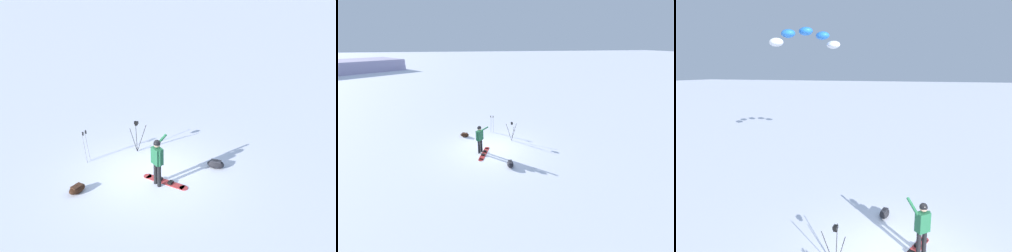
{
  "view_description": "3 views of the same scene",
  "coord_description": "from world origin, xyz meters",
  "views": [
    {
      "loc": [
        10.83,
        2.45,
        7.0
      ],
      "look_at": [
        -0.81,
        0.49,
        1.62
      ],
      "focal_mm": 37.63,
      "sensor_mm": 36.0,
      "label": 1
    },
    {
      "loc": [
        1.4,
        12.18,
        6.37
      ],
      "look_at": [
        -0.91,
        0.61,
        1.73
      ],
      "focal_mm": 22.87,
      "sensor_mm": 36.0,
      "label": 2
    },
    {
      "loc": [
        0.82,
        -7.49,
        5.53
      ],
      "look_at": [
        -2.52,
        2.54,
        3.44
      ],
      "focal_mm": 29.74,
      "sensor_mm": 36.0,
      "label": 3
    }
  ],
  "objects": [
    {
      "name": "gear_bag_large",
      "position": [
        1.56,
        -2.23,
        0.15
      ],
      "size": [
        0.73,
        0.61,
        0.28
      ],
      "color": "black",
      "rests_on": "ground_plane"
    },
    {
      "name": "camera_tripod",
      "position": [
        -1.62,
        -0.93,
        0.96
      ],
      "size": [
        0.74,
        0.59,
        1.34
      ],
      "color": "#262628",
      "rests_on": "ground_plane"
    },
    {
      "name": "gear_bag_small",
      "position": [
        -0.81,
        2.32,
        0.18
      ],
      "size": [
        0.42,
        0.68,
        0.33
      ],
      "color": "black",
      "rests_on": "ground_plane"
    },
    {
      "name": "snowboard",
      "position": [
        0.45,
        0.6,
        0.02
      ],
      "size": [
        0.83,
        1.69,
        0.1
      ],
      "color": "#B23333",
      "rests_on": "ground_plane"
    },
    {
      "name": "snowboarder",
      "position": [
        0.65,
        0.37,
        1.08
      ],
      "size": [
        0.77,
        0.51,
        1.78
      ],
      "color": "black",
      "rests_on": "ground_plane"
    },
    {
      "name": "ski_poles",
      "position": [
        -0.51,
        -2.68,
        0.85
      ],
      "size": [
        0.23,
        0.2,
        1.29
      ],
      "color": "gray",
      "rests_on": "ground_plane"
    },
    {
      "name": "ground_plane",
      "position": [
        0.0,
        0.0,
        0.0
      ],
      "size": [
        300.0,
        300.0,
        0.0
      ],
      "primitive_type": "plane",
      "color": "white"
    }
  ]
}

